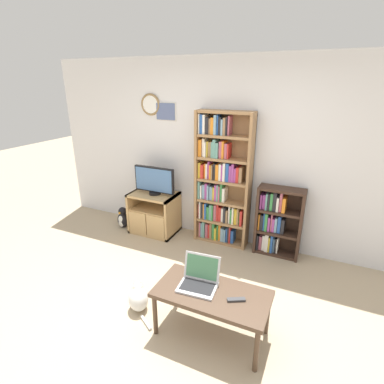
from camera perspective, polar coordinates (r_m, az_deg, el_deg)
ground_plane at (r=3.26m, az=-7.00°, el=-24.00°), size 18.00×18.00×0.00m
wall_back at (r=4.28m, az=6.40°, el=7.26°), size 5.73×0.09×2.60m
tv_stand at (r=4.75m, az=-7.29°, el=-3.94°), size 0.71×0.50×0.65m
television at (r=4.54m, az=-7.19°, el=2.15°), size 0.65×0.18×0.43m
bookshelf_tall at (r=4.25m, az=5.43°, el=1.78°), size 0.78×0.24×1.91m
bookshelf_short at (r=4.24m, az=15.65°, el=-5.39°), size 0.60×0.25×0.97m
coffee_table at (r=2.90m, az=3.79°, el=-19.28°), size 1.04×0.53×0.47m
laptop at (r=2.90m, az=1.41°, el=-16.19°), size 0.37×0.33×0.27m
remote_near_laptop at (r=2.79m, az=8.43°, el=-19.62°), size 0.16×0.11×0.02m
cat at (r=3.38m, az=-10.15°, el=-19.26°), size 0.43×0.38×0.29m
penguin_figurine at (r=5.04m, az=-13.04°, el=-4.90°), size 0.19×0.17×0.35m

